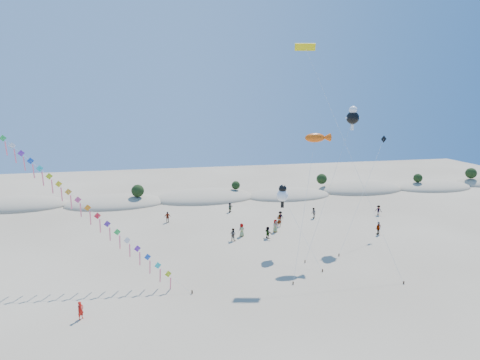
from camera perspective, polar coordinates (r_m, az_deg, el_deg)
name	(u,v)px	position (r m, az deg, el deg)	size (l,w,h in m)	color
ground	(274,336)	(34.15, 4.87, -21.23)	(160.00, 160.00, 0.00)	gray
dune_ridge	(210,198)	(75.45, -4.25, -2.54)	(145.30, 11.49, 5.57)	gray
kite_train	(55,182)	(44.96, -24.82, -0.22)	(24.85, 13.59, 19.75)	#3F2D1E
fish_kite	(318,138)	(48.62, 10.99, 5.90)	(7.44, 9.58, 14.42)	#3F2D1E
cartoon_kite_low	(283,194)	(48.58, 6.08, -2.03)	(3.18, 7.83, 8.27)	#3F2D1E
cartoon_kite_high	(353,116)	(55.84, 15.74, 8.69)	(10.63, 9.84, 17.46)	#3F2D1E
parafoil_kite	(307,51)	(49.99, 9.46, 17.66)	(7.63, 13.79, 24.81)	#3F2D1E
dark_kite	(373,168)	(57.11, 18.36, 1.69)	(11.34, 9.88, 13.32)	#3F2D1E
flyer_foreground	(81,310)	(38.23, -21.73, -16.84)	(0.59, 0.38, 1.61)	red
beachgoers	(279,221)	(59.28, 5.56, -5.78)	(34.44, 16.18, 1.81)	slate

